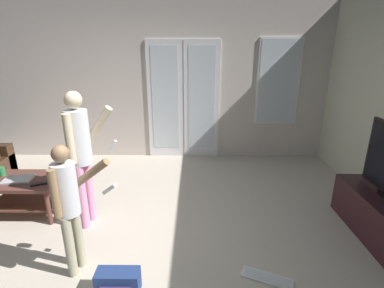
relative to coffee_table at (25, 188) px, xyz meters
name	(u,v)px	position (x,y,z in m)	size (l,w,h in m)	color
ground_plane	(120,248)	(1.28, -0.66, -0.33)	(6.21, 5.33, 0.02)	beige
wall_back_with_doors	(157,84)	(1.38, 1.98, 0.99)	(6.21, 0.09, 2.69)	beige
coffee_table	(25,188)	(0.00, 0.00, 0.00)	(0.85, 0.58, 0.44)	brown
person_adult	(80,149)	(0.83, -0.22, 0.59)	(0.49, 0.41, 1.51)	pink
person_child	(69,200)	(0.99, -0.96, 0.40)	(0.51, 0.32, 1.20)	#ACA588
backpack	(118,283)	(1.41, -1.22, -0.22)	(0.36, 0.19, 0.21)	navy
loose_keyboard	(267,278)	(2.67, -1.07, -0.31)	(0.46, 0.29, 0.02)	white
laptop_closed	(18,179)	(-0.04, -0.03, 0.13)	(0.31, 0.24, 0.02)	#B9B7B9
cup_near_edge	(2,171)	(-0.30, 0.10, 0.18)	(0.07, 0.07, 0.11)	#298243
cup_by_laptop	(53,173)	(0.35, 0.04, 0.18)	(0.08, 0.08, 0.13)	red
dvd_remote_slim	(39,184)	(0.27, -0.14, 0.13)	(0.17, 0.05, 0.02)	black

